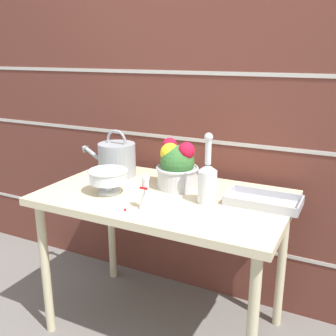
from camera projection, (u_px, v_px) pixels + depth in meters
name	position (u px, v px, depth m)	size (l,w,h in m)	color
ground_plane	(165.00, 326.00, 2.07)	(12.00, 12.00, 0.00)	slate
brick_wall	(202.00, 107.00, 2.14)	(3.60, 0.08, 2.20)	brown
patio_table	(165.00, 209.00, 1.88)	(1.16, 0.69, 0.74)	beige
watering_can	(116.00, 159.00, 2.12)	(0.34, 0.20, 0.25)	#93999E
crystal_pedestal_bowl	(108.00, 177.00, 1.85)	(0.19, 0.19, 0.11)	silver
flower_planter	(177.00, 166.00, 1.92)	(0.21, 0.21, 0.24)	#BCBCC1
glass_decanter	(207.00, 180.00, 1.72)	(0.09, 0.09, 0.32)	silver
figurine_vase	(146.00, 195.00, 1.66)	(0.06, 0.06, 0.15)	white
wire_tray	(263.00, 202.00, 1.73)	(0.32, 0.18, 0.04)	#B7B7BC
fallen_petal	(125.00, 210.00, 1.66)	(0.01, 0.01, 0.01)	red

